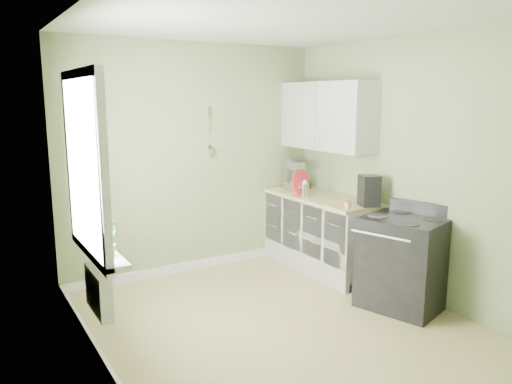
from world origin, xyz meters
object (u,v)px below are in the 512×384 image
stove (403,262)px  coffee_maker (369,191)px  stand_mixer (294,176)px  kettle (304,188)px

stove → coffee_maker: bearing=80.7°
stand_mixer → coffee_maker: size_ratio=1.21×
coffee_maker → stand_mixer: bearing=95.6°
stove → stand_mixer: bearing=90.6°
stove → coffee_maker: coffee_maker is taller
stand_mixer → kettle: (-0.18, -0.46, -0.07)m
stove → kettle: (-0.19, 1.38, 0.55)m
stand_mixer → coffee_maker: bearing=-84.4°
stand_mixer → kettle: size_ratio=1.99×
stove → coffee_maker: (0.10, 0.62, 0.60)m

